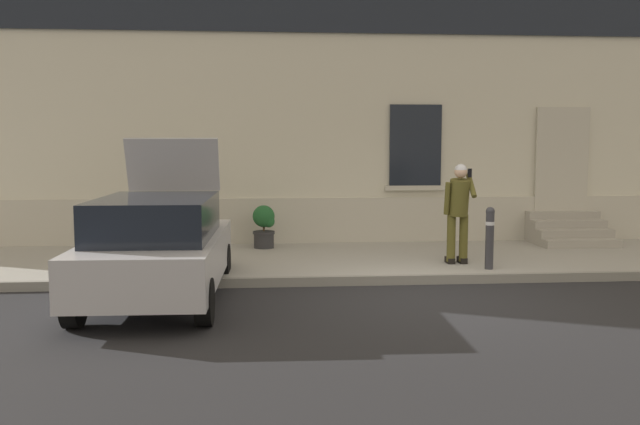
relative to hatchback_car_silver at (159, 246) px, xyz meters
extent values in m
plane|color=#232326|center=(3.87, -0.12, -0.80)|extent=(80.00, 80.00, 0.00)
cube|color=#99968E|center=(3.87, 2.68, -0.72)|extent=(24.00, 3.60, 0.15)
cube|color=gray|center=(3.87, 0.82, -0.72)|extent=(24.00, 0.12, 0.15)
cube|color=beige|center=(3.87, 5.18, 2.95)|extent=(24.00, 1.40, 7.50)
cube|color=#BCB7A8|center=(3.87, 4.46, -0.25)|extent=(24.00, 0.08, 1.10)
cube|color=#1E472D|center=(7.90, 4.45, 1.04)|extent=(1.00, 0.08, 2.10)
cube|color=#BCB7A8|center=(7.90, 4.43, 1.09)|extent=(1.16, 0.06, 2.24)
cube|color=black|center=(4.70, 4.45, 1.40)|extent=(1.10, 0.06, 1.70)
cube|color=#BCB7A8|center=(4.70, 4.42, 0.50)|extent=(1.30, 0.12, 0.10)
cube|color=#9E998E|center=(7.90, 3.36, -0.57)|extent=(1.57, 0.32, 0.16)
cube|color=#9E998E|center=(7.90, 3.68, -0.49)|extent=(1.57, 0.32, 0.32)
cube|color=#9E998E|center=(7.90, 4.00, -0.41)|extent=(1.57, 0.32, 0.48)
cube|color=#9E998E|center=(7.90, 4.32, -0.33)|extent=(1.57, 0.32, 0.64)
cube|color=#B7B7BF|center=(0.00, 0.02, -0.18)|extent=(1.85, 4.04, 0.64)
cube|color=black|center=(0.00, -0.13, 0.42)|extent=(1.60, 2.44, 0.56)
cube|color=black|center=(0.05, 2.03, -0.40)|extent=(1.66, 0.14, 0.20)
cube|color=yellow|center=(0.05, 2.03, -0.22)|extent=(0.52, 0.03, 0.12)
cube|color=#B21414|center=(-0.70, 2.05, 0.04)|extent=(0.16, 0.04, 0.18)
cube|color=#B21414|center=(0.81, 2.01, 0.04)|extent=(0.16, 0.04, 0.18)
cube|color=#B7B7BF|center=(0.03, 1.47, 1.10)|extent=(1.50, 0.40, 0.87)
cylinder|color=black|center=(-0.83, -1.36, -0.50)|extent=(0.22, 0.60, 0.60)
cylinder|color=black|center=(0.76, -1.40, -0.50)|extent=(0.22, 0.60, 0.60)
cylinder|color=black|center=(-0.76, 1.44, -0.50)|extent=(0.22, 0.60, 0.60)
cylinder|color=black|center=(0.83, 1.40, -0.50)|extent=(0.22, 0.60, 0.60)
cylinder|color=#333338|center=(5.25, 1.23, -0.17)|extent=(0.14, 0.14, 0.95)
sphere|color=#333338|center=(5.25, 1.23, 0.32)|extent=(0.15, 0.15, 0.15)
cylinder|color=silver|center=(5.25, 1.23, 0.12)|extent=(0.15, 0.15, 0.06)
cylinder|color=#514C1E|center=(4.75, 1.77, -0.20)|extent=(0.15, 0.15, 0.82)
cube|color=black|center=(4.75, 1.83, -0.60)|extent=(0.12, 0.28, 0.10)
cylinder|color=#514C1E|center=(4.97, 1.77, -0.20)|extent=(0.15, 0.15, 0.82)
cube|color=black|center=(4.97, 1.83, -0.60)|extent=(0.12, 0.28, 0.10)
cylinder|color=#514C1E|center=(4.86, 1.72, 0.52)|extent=(0.34, 0.43, 0.67)
sphere|color=tan|center=(4.86, 1.65, 0.96)|extent=(0.22, 0.22, 0.22)
sphere|color=silver|center=(4.86, 1.65, 0.99)|extent=(0.21, 0.21, 0.21)
cylinder|color=#514C1E|center=(4.64, 1.68, 0.50)|extent=(0.09, 0.18, 0.57)
cylinder|color=#514C1E|center=(5.06, 1.68, 0.72)|extent=(0.09, 0.42, 0.41)
cube|color=black|center=(5.01, 1.63, 0.94)|extent=(0.07, 0.02, 0.15)
cylinder|color=#B25B38|center=(-0.46, 3.94, -0.48)|extent=(0.40, 0.40, 0.34)
cylinder|color=#B25B38|center=(-0.46, 3.94, -0.34)|extent=(0.44, 0.44, 0.05)
cylinder|color=#47331E|center=(-0.46, 3.94, -0.19)|extent=(0.04, 0.04, 0.24)
sphere|color=#1E5628|center=(-0.46, 3.94, -0.01)|extent=(0.44, 0.44, 0.44)
sphere|color=#1E5628|center=(-0.36, 3.89, -0.11)|extent=(0.24, 0.24, 0.24)
cylinder|color=#2D2D30|center=(1.49, 3.82, -0.48)|extent=(0.40, 0.40, 0.34)
cylinder|color=#2D2D30|center=(1.49, 3.82, -0.34)|extent=(0.44, 0.44, 0.05)
cylinder|color=#47331E|center=(1.49, 3.82, -0.19)|extent=(0.04, 0.04, 0.24)
sphere|color=#1E5628|center=(1.49, 3.82, -0.01)|extent=(0.44, 0.44, 0.44)
sphere|color=#1E5628|center=(1.59, 3.77, -0.11)|extent=(0.24, 0.24, 0.24)
camera|label=1|loc=(1.50, -9.70, 1.47)|focal=38.10mm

